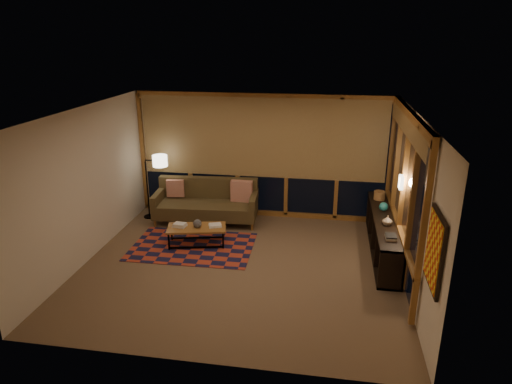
% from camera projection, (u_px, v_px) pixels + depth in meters
% --- Properties ---
extents(floor, '(5.50, 5.00, 0.01)m').
position_uv_depth(floor, '(241.00, 267.00, 7.99)').
color(floor, '#765F49').
rests_on(floor, ground).
extents(ceiling, '(5.50, 5.00, 0.01)m').
position_uv_depth(ceiling, '(239.00, 113.00, 7.10)').
color(ceiling, white).
rests_on(ceiling, walls).
extents(walls, '(5.51, 5.01, 2.70)m').
position_uv_depth(walls, '(240.00, 194.00, 7.54)').
color(walls, beige).
rests_on(walls, floor).
extents(window_wall_back, '(5.30, 0.16, 2.60)m').
position_uv_depth(window_wall_back, '(262.00, 157.00, 9.81)').
color(window_wall_back, brown).
rests_on(window_wall_back, walls).
extents(window_wall_right, '(0.16, 3.70, 2.60)m').
position_uv_depth(window_wall_right, '(402.00, 191.00, 7.69)').
color(window_wall_right, brown).
rests_on(window_wall_right, walls).
extents(wall_art, '(0.06, 0.74, 0.94)m').
position_uv_depth(wall_art, '(434.00, 251.00, 5.37)').
color(wall_art, red).
rests_on(wall_art, walls).
extents(wall_sconce, '(0.12, 0.18, 0.22)m').
position_uv_depth(wall_sconce, '(401.00, 182.00, 7.49)').
color(wall_sconce, white).
rests_on(wall_sconce, walls).
extents(sofa, '(2.22, 1.02, 0.89)m').
position_uv_depth(sofa, '(206.00, 202.00, 9.74)').
color(sofa, '#4E3F23').
rests_on(sofa, floor).
extents(pillow_left, '(0.39, 0.19, 0.38)m').
position_uv_depth(pillow_left, '(176.00, 190.00, 9.94)').
color(pillow_left, red).
rests_on(pillow_left, sofa).
extents(pillow_right, '(0.46, 0.16, 0.46)m').
position_uv_depth(pillow_right, '(242.00, 191.00, 9.74)').
color(pillow_right, red).
rests_on(pillow_right, sofa).
extents(area_rug, '(2.32, 1.57, 0.01)m').
position_uv_depth(area_rug, '(193.00, 247.00, 8.72)').
color(area_rug, '#AC3923').
rests_on(area_rug, floor).
extents(coffee_table, '(1.19, 0.73, 0.37)m').
position_uv_depth(coffee_table, '(197.00, 236.00, 8.76)').
color(coffee_table, brown).
rests_on(coffee_table, floor).
extents(book_stack_a, '(0.25, 0.21, 0.07)m').
position_uv_depth(book_stack_a, '(180.00, 225.00, 8.70)').
color(book_stack_a, white).
rests_on(book_stack_a, coffee_table).
extents(book_stack_b, '(0.27, 0.25, 0.04)m').
position_uv_depth(book_stack_b, '(215.00, 226.00, 8.71)').
color(book_stack_b, white).
rests_on(book_stack_b, coffee_table).
extents(ceramic_pot, '(0.16, 0.16, 0.16)m').
position_uv_depth(ceramic_pot, '(197.00, 223.00, 8.65)').
color(ceramic_pot, black).
rests_on(ceramic_pot, coffee_table).
extents(floor_lamp, '(0.49, 0.32, 1.43)m').
position_uv_depth(floor_lamp, '(147.00, 186.00, 9.91)').
color(floor_lamp, black).
rests_on(floor_lamp, floor).
extents(bookshelf, '(0.40, 2.81, 0.70)m').
position_uv_depth(bookshelf, '(383.00, 234.00, 8.42)').
color(bookshelf, black).
rests_on(bookshelf, floor).
extents(basket, '(0.28, 0.28, 0.17)m').
position_uv_depth(basket, '(379.00, 195.00, 9.15)').
color(basket, '#9F7946').
rests_on(basket, bookshelf).
extents(teal_bowl, '(0.18, 0.18, 0.17)m').
position_uv_depth(teal_bowl, '(384.00, 207.00, 8.55)').
color(teal_bowl, teal).
rests_on(teal_bowl, bookshelf).
extents(vase, '(0.18, 0.18, 0.18)m').
position_uv_depth(vase, '(387.00, 220.00, 7.92)').
color(vase, tan).
rests_on(vase, bookshelf).
extents(shelf_book_stack, '(0.24, 0.29, 0.07)m').
position_uv_depth(shelf_book_stack, '(391.00, 237.00, 7.40)').
color(shelf_book_stack, white).
rests_on(shelf_book_stack, bookshelf).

